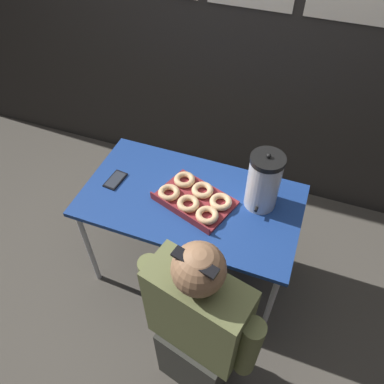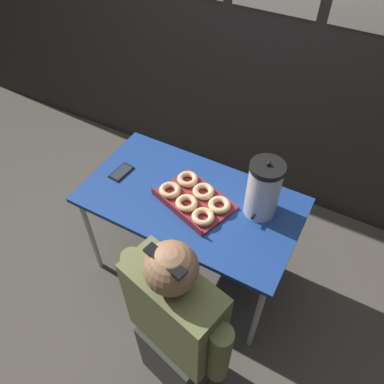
{
  "view_description": "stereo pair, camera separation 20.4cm",
  "coord_description": "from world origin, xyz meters",
  "px_view_note": "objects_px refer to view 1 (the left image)",
  "views": [
    {
      "loc": [
        0.49,
        -1.29,
        2.3
      ],
      "look_at": [
        0.01,
        0.0,
        0.79
      ],
      "focal_mm": 35.0,
      "sensor_mm": 36.0,
      "label": 1
    },
    {
      "loc": [
        0.67,
        -1.2,
        2.3
      ],
      "look_at": [
        0.01,
        0.0,
        0.79
      ],
      "focal_mm": 35.0,
      "sensor_mm": 36.0,
      "label": 2
    }
  ],
  "objects_px": {
    "coffee_urn": "(264,182)",
    "person_seated": "(197,329)",
    "donut_box": "(195,198)",
    "cell_phone": "(115,180)"
  },
  "relations": [
    {
      "from": "coffee_urn",
      "to": "person_seated",
      "type": "height_order",
      "value": "person_seated"
    },
    {
      "from": "donut_box",
      "to": "coffee_urn",
      "type": "height_order",
      "value": "coffee_urn"
    },
    {
      "from": "coffee_urn",
      "to": "cell_phone",
      "type": "relative_size",
      "value": 2.33
    },
    {
      "from": "donut_box",
      "to": "coffee_urn",
      "type": "bearing_deg",
      "value": 36.87
    },
    {
      "from": "donut_box",
      "to": "cell_phone",
      "type": "relative_size",
      "value": 3.07
    },
    {
      "from": "donut_box",
      "to": "person_seated",
      "type": "bearing_deg",
      "value": -50.29
    },
    {
      "from": "donut_box",
      "to": "person_seated",
      "type": "xyz_separation_m",
      "value": [
        0.24,
        -0.61,
        -0.18
      ]
    },
    {
      "from": "cell_phone",
      "to": "person_seated",
      "type": "relative_size",
      "value": 0.13
    },
    {
      "from": "coffee_urn",
      "to": "person_seated",
      "type": "xyz_separation_m",
      "value": [
        -0.1,
        -0.73,
        -0.32
      ]
    },
    {
      "from": "donut_box",
      "to": "person_seated",
      "type": "relative_size",
      "value": 0.39
    }
  ]
}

